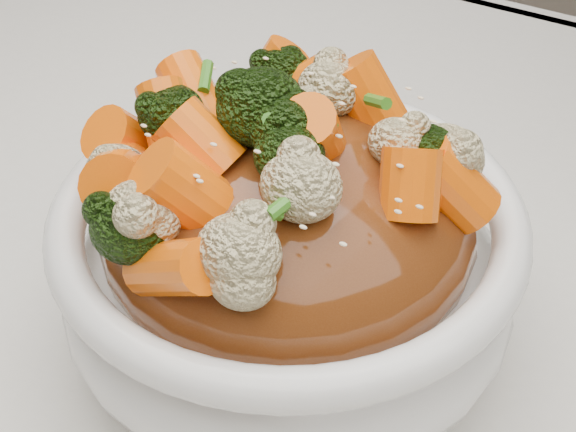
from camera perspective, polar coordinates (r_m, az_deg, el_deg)
The scene contains 8 objects.
tablecloth at distance 0.41m, azimuth 0.34°, elevation -9.75°, with size 1.20×0.80×0.04m, color silver.
bowl at distance 0.36m, azimuth 0.00°, elevation -3.71°, with size 0.20×0.20×0.08m, color white, non-canonical shape.
sauce_base at distance 0.35m, azimuth 0.00°, elevation -0.36°, with size 0.16×0.16×0.09m, color #5C2B0F.
carrots at distance 0.31m, azimuth 0.00°, elevation 7.95°, with size 0.16×0.16×0.05m, color #FF6608, non-canonical shape.
broccoli at distance 0.31m, azimuth 0.00°, elevation 7.80°, with size 0.16×0.16×0.04m, color black, non-canonical shape.
cauliflower at distance 0.31m, azimuth 0.00°, elevation 7.51°, with size 0.16×0.16×0.03m, color beige, non-canonical shape.
scallions at distance 0.31m, azimuth 0.00°, elevation 8.09°, with size 0.12×0.12×0.02m, color #33741A, non-canonical shape.
sesame_seeds at distance 0.31m, azimuth 0.00°, elevation 8.09°, with size 0.15×0.15×0.01m, color beige, non-canonical shape.
Camera 1 is at (0.14, -0.23, 1.04)m, focal length 50.00 mm.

